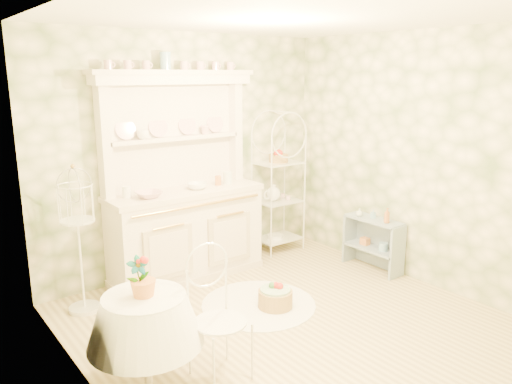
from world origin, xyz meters
TOP-DOWN VIEW (x-y plane):
  - floor at (0.00, 0.00)m, footprint 3.60×3.60m
  - ceiling at (0.00, 0.00)m, footprint 3.60×3.60m
  - wall_left at (-1.80, 0.00)m, footprint 3.60×3.60m
  - wall_right at (1.80, 0.00)m, footprint 3.60×3.60m
  - wall_back at (0.00, 1.80)m, footprint 3.60×3.60m
  - wall_front at (0.00, -1.80)m, footprint 3.60×3.60m
  - kitchen_dresser at (-0.20, 1.52)m, footprint 1.87×0.61m
  - bakers_rack at (1.20, 1.60)m, footprint 0.53×0.38m
  - side_shelf at (1.65, 0.39)m, footprint 0.35×0.74m
  - round_table at (-1.46, -0.09)m, footprint 0.61×0.61m
  - cafe_chair at (-0.97, -0.33)m, footprint 0.47×0.47m
  - birdcage_stand at (-1.42, 1.39)m, footprint 0.40×0.40m
  - floor_basket at (0.09, 0.31)m, footprint 0.32×0.32m
  - lace_rug at (-0.00, 0.46)m, footprint 1.29×1.29m
  - bowl_floral at (-0.67, 1.44)m, footprint 0.27×0.27m
  - bowl_white at (-0.07, 1.47)m, footprint 0.25×0.25m
  - cup_left at (-0.59, 1.68)m, footprint 0.14×0.14m
  - cup_right at (0.17, 1.68)m, footprint 0.13×0.13m
  - potted_geranium at (-1.49, -0.09)m, footprint 0.17×0.13m
  - bottle_amber at (1.62, 0.20)m, footprint 0.08×0.08m
  - bottle_blue at (1.65, 0.42)m, footprint 0.06×0.06m
  - bottle_glass at (1.58, 0.56)m, footprint 0.10×0.10m

SIDE VIEW (x-z plane):
  - floor at x=0.00m, z-range 0.00..0.00m
  - lace_rug at x=0.00m, z-range 0.00..0.01m
  - floor_basket at x=0.09m, z-range 0.00..0.19m
  - side_shelf at x=1.65m, z-range 0.00..0.61m
  - round_table at x=-1.46m, z-range 0.00..0.66m
  - cafe_chair at x=-0.97m, z-range 0.00..0.93m
  - bottle_glass at x=1.58m, z-range 0.60..0.70m
  - bottle_blue at x=1.65m, z-range 0.60..0.71m
  - bottle_amber at x=1.62m, z-range 0.60..0.77m
  - birdcage_stand at x=-1.42m, z-range 0.00..1.54m
  - potted_geranium at x=-1.49m, z-range 0.70..1.00m
  - bakers_rack at x=1.20m, z-range 0.00..1.71m
  - bowl_floral at x=-0.67m, z-range 0.98..1.05m
  - bowl_white at x=-0.07m, z-range 0.98..1.05m
  - kitchen_dresser at x=-0.20m, z-range 0.00..2.29m
  - wall_left at x=-1.80m, z-range 1.35..1.35m
  - wall_right at x=1.80m, z-range 1.35..1.35m
  - wall_back at x=0.00m, z-range 1.35..1.35m
  - wall_front at x=0.00m, z-range 1.35..1.35m
  - cup_left at x=-0.59m, z-range 1.56..1.66m
  - cup_right at x=0.17m, z-range 1.56..1.66m
  - ceiling at x=0.00m, z-range 2.70..2.70m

